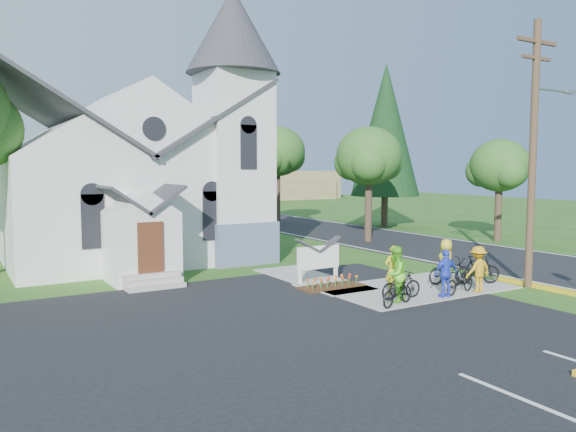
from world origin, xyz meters
TOP-DOWN VIEW (x-y plane):
  - ground at (0.00, 0.00)m, footprint 120.00×120.00m
  - parking_lot at (-7.00, -2.00)m, footprint 20.00×16.00m
  - road at (10.00, 15.00)m, footprint 8.00×90.00m
  - sidewalk at (1.50, 0.50)m, footprint 7.00×4.00m
  - church at (-5.48, 12.48)m, footprint 12.35×12.00m
  - church_sign at (-1.20, 3.20)m, footprint 2.20×0.40m
  - flower_bed at (-1.20, 2.30)m, footprint 2.60×1.10m
  - utility_pole at (5.36, -1.50)m, footprint 3.45×0.28m
  - tree_road_near at (8.50, 12.00)m, footprint 4.00×4.00m
  - tree_road_mid at (9.00, 24.00)m, footprint 4.40×4.40m
  - tree_road_far at (15.50, 8.00)m, footprint 3.60×3.60m
  - conifer at (15.00, 18.00)m, footprint 5.20×5.20m
  - distant_hills at (3.36, 56.33)m, footprint 61.00×10.00m
  - cyclist_0 at (-0.08, 0.10)m, footprint 0.73×0.58m
  - bike_0 at (-1.05, -1.20)m, footprint 1.78×1.04m
  - cyclist_1 at (-0.78, -0.79)m, footprint 1.12×1.02m
  - bike_1 at (-0.33, -0.60)m, footprint 1.66×0.60m
  - cyclist_2 at (1.20, -1.18)m, footprint 1.02×0.50m
  - bike_2 at (2.07, -1.03)m, footprint 1.80×0.94m
  - cyclist_3 at (2.82, -1.20)m, footprint 1.11×0.67m
  - bike_3 at (3.91, -0.25)m, footprint 1.93×1.17m
  - cyclist_4 at (3.04, 0.54)m, footprint 0.99×0.82m
  - bike_4 at (3.08, 0.38)m, footprint 2.02×0.98m

SIDE VIEW (x-z plane):
  - ground at x=0.00m, z-range 0.00..0.00m
  - parking_lot at x=-7.00m, z-range 0.00..0.02m
  - road at x=10.00m, z-range 0.00..0.02m
  - sidewalk at x=1.50m, z-range 0.00..0.05m
  - flower_bed at x=-1.20m, z-range 0.00..0.07m
  - bike_0 at x=-1.05m, z-range 0.05..0.93m
  - bike_2 at x=2.07m, z-range 0.05..0.95m
  - bike_1 at x=-0.33m, z-range 0.05..1.02m
  - bike_4 at x=3.08m, z-range 0.05..1.07m
  - bike_3 at x=3.91m, z-range 0.05..1.17m
  - cyclist_3 at x=2.82m, z-range 0.05..1.73m
  - cyclist_2 at x=1.20m, z-range 0.05..1.74m
  - cyclist_4 at x=3.04m, z-range 0.05..1.78m
  - cyclist_0 at x=-0.08m, z-range 0.05..1.80m
  - cyclist_1 at x=-0.78m, z-range 0.05..1.94m
  - church_sign at x=-1.20m, z-range 0.18..1.88m
  - distant_hills at x=3.36m, z-range -0.63..4.97m
  - tree_road_far at x=15.50m, z-range 1.48..7.78m
  - tree_road_near at x=8.50m, z-range 1.68..8.73m
  - church at x=-5.48m, z-range -1.25..11.75m
  - utility_pole at x=5.36m, z-range 0.40..10.40m
  - tree_road_mid at x=9.00m, z-range 1.88..9.68m
  - conifer at x=15.00m, z-range 1.19..13.59m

